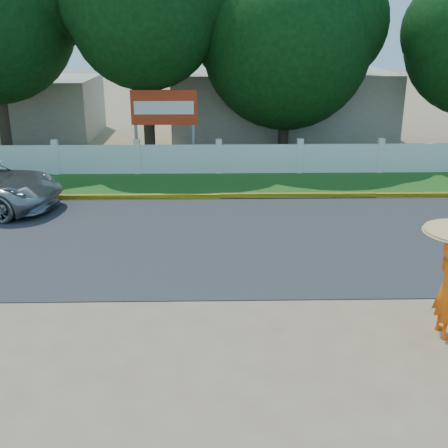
# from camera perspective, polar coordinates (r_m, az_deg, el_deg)

# --- Properties ---
(ground) EXTENTS (120.00, 120.00, 0.00)m
(ground) POSITION_cam_1_polar(r_m,az_deg,el_deg) (10.57, 0.23, -10.35)
(ground) COLOR #9E8460
(ground) RESTS_ON ground
(road) EXTENTS (60.00, 7.00, 0.02)m
(road) POSITION_cam_1_polar(r_m,az_deg,el_deg) (14.63, -0.20, -1.45)
(road) COLOR #38383A
(road) RESTS_ON ground
(grass_verge) EXTENTS (60.00, 3.50, 0.03)m
(grass_verge) POSITION_cam_1_polar(r_m,az_deg,el_deg) (19.62, -0.47, 4.11)
(grass_verge) COLOR #2D601E
(grass_verge) RESTS_ON ground
(curb) EXTENTS (40.00, 0.18, 0.16)m
(curb) POSITION_cam_1_polar(r_m,az_deg,el_deg) (17.97, -0.40, 2.85)
(curb) COLOR yellow
(curb) RESTS_ON ground
(fence) EXTENTS (40.00, 0.10, 1.10)m
(fence) POSITION_cam_1_polar(r_m,az_deg,el_deg) (20.89, -0.53, 6.59)
(fence) COLOR silver
(fence) RESTS_ON ground
(building_near) EXTENTS (10.00, 6.00, 3.20)m
(building_near) POSITION_cam_1_polar(r_m,az_deg,el_deg) (27.58, 5.67, 11.93)
(building_near) COLOR #B7AD99
(building_near) RESTS_ON ground
(building_far) EXTENTS (8.00, 5.00, 2.80)m
(building_far) POSITION_cam_1_polar(r_m,az_deg,el_deg) (30.04, -20.55, 11.05)
(building_far) COLOR #B7AD99
(building_far) RESTS_ON ground
(billboard) EXTENTS (2.50, 0.13, 2.95)m
(billboard) POSITION_cam_1_polar(r_m,az_deg,el_deg) (21.75, -6.11, 11.27)
(billboard) COLOR gray
(billboard) RESTS_ON ground
(tree_row) EXTENTS (40.18, 7.52, 8.85)m
(tree_row) POSITION_cam_1_polar(r_m,az_deg,el_deg) (23.67, 10.95, 18.63)
(tree_row) COLOR #473828
(tree_row) RESTS_ON ground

